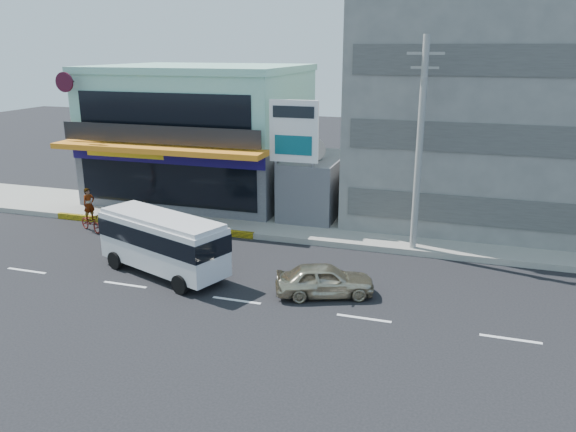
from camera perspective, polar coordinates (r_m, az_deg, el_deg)
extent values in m
plane|color=black|center=(22.17, -5.24, -8.54)|extent=(120.00, 120.00, 0.00)
cube|color=gray|center=(29.57, 10.99, -1.88)|extent=(70.00, 5.00, 0.30)
cube|color=#4B4A50|center=(36.88, -8.45, 4.93)|extent=(12.00, 10.00, 4.00)
cube|color=#95D3BC|center=(36.29, -8.72, 11.12)|extent=(12.00, 10.00, 4.00)
cube|color=orange|center=(31.47, -13.22, 6.63)|extent=(12.40, 1.80, 0.30)
cube|color=#150C58|center=(32.21, -12.48, 5.91)|extent=(12.00, 0.12, 0.80)
cube|color=black|center=(32.54, -12.29, 3.32)|extent=(11.00, 0.06, 2.60)
cube|color=gray|center=(33.57, 21.51, 11.45)|extent=(16.00, 12.00, 14.00)
cube|color=#4B4A50|center=(32.37, 2.88, 2.98)|extent=(3.00, 6.00, 3.50)
cylinder|color=slate|center=(31.03, 2.45, 5.84)|extent=(1.50, 1.50, 0.15)
cylinder|color=gray|center=(29.84, -1.26, 4.77)|extent=(0.16, 0.16, 6.50)
cylinder|color=gray|center=(29.27, 2.46, 4.52)|extent=(0.16, 0.16, 6.50)
cube|color=white|center=(29.17, 0.60, 8.59)|extent=(2.60, 0.18, 3.20)
cylinder|color=#999993|center=(26.27, 13.19, 6.57)|extent=(0.30, 0.30, 10.00)
cube|color=#999993|center=(25.89, 13.82, 15.75)|extent=(1.60, 0.12, 0.12)
cube|color=#999993|center=(25.90, 13.73, 14.43)|extent=(1.20, 0.10, 0.10)
cube|color=silver|center=(24.63, -12.61, -2.67)|extent=(6.53, 4.03, 2.05)
cube|color=black|center=(24.50, -12.67, -1.78)|extent=(6.59, 4.09, 0.76)
cube|color=silver|center=(24.29, -12.78, -0.19)|extent=(6.30, 3.80, 0.18)
cylinder|color=black|center=(26.06, -17.14, -4.33)|extent=(0.84, 0.52, 0.80)
cylinder|color=black|center=(27.13, -13.77, -3.22)|extent=(0.84, 0.52, 0.80)
cylinder|color=black|center=(22.88, -10.90, -6.86)|extent=(0.84, 0.52, 0.80)
cylinder|color=black|center=(24.09, -7.39, -5.45)|extent=(0.84, 0.52, 0.80)
imported|color=#BEB291|center=(22.29, 3.75, -6.49)|extent=(4.18, 2.84, 1.32)
imported|color=#56100C|center=(31.75, -19.39, -0.61)|extent=(1.94, 1.35, 0.97)
imported|color=#66594C|center=(31.49, -19.57, 1.11)|extent=(0.65, 0.76, 1.77)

